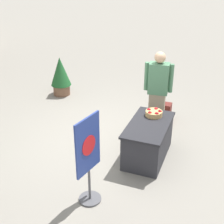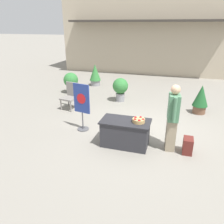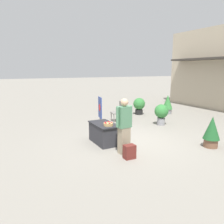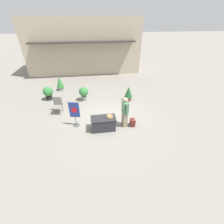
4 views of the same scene
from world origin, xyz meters
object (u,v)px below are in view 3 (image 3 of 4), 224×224
object	(u,v)px
backpack	(129,152)
potted_plant_far_left	(161,113)
patio_chair	(119,111)
potted_plant_far_right	(212,131)
apple_basket	(108,124)
display_table	(104,133)
potted_plant_near_left	(139,105)
person_visitor	(124,126)
poster_board	(100,113)
potted_plant_near_right	(168,104)

from	to	relation	value
backpack	potted_plant_far_left	size ratio (longest dim) A/B	0.42
patio_chair	potted_plant_far_right	world-z (taller)	potted_plant_far_right
apple_basket	potted_plant_far_right	distance (m)	3.53
display_table	potted_plant_near_left	size ratio (longest dim) A/B	1.34
backpack	potted_plant_near_left	distance (m)	6.63
backpack	potted_plant_far_right	bearing A→B (deg)	81.16
patio_chair	display_table	bearing A→B (deg)	62.15
display_table	potted_plant_far_right	size ratio (longest dim) A/B	1.23
apple_basket	potted_plant_far_right	world-z (taller)	potted_plant_far_right
person_visitor	poster_board	xyz separation A→B (m)	(-2.68, 0.40, -0.10)
apple_basket	poster_board	distance (m)	1.92
person_visitor	potted_plant_near_left	xyz separation A→B (m)	(-4.83, 3.91, -0.34)
poster_board	patio_chair	distance (m)	2.03
apple_basket	patio_chair	bearing A→B (deg)	144.87
potted_plant_far_left	poster_board	bearing A→B (deg)	-97.80
display_table	apple_basket	bearing A→B (deg)	-0.03
apple_basket	poster_board	world-z (taller)	poster_board
apple_basket	backpack	bearing A→B (deg)	2.76
backpack	poster_board	xyz separation A→B (m)	(-3.13, 0.47, 0.59)
backpack	person_visitor	bearing A→B (deg)	170.67
patio_chair	potted_plant_near_left	world-z (taller)	patio_chair
backpack	potted_plant_far_left	xyz separation A→B (m)	(-2.71, 3.49, 0.39)
display_table	apple_basket	world-z (taller)	apple_basket
backpack	potted_plant_far_left	world-z (taller)	potted_plant_far_left
potted_plant_far_right	potted_plant_near_left	size ratio (longest dim) A/B	1.10
display_table	backpack	world-z (taller)	display_table
patio_chair	backpack	bearing A→B (deg)	74.92
backpack	patio_chair	distance (m)	4.82
poster_board	display_table	bearing A→B (deg)	82.00
poster_board	potted_plant_far_left	world-z (taller)	poster_board
person_visitor	potted_plant_near_left	size ratio (longest dim) A/B	1.80
display_table	patio_chair	world-z (taller)	patio_chair
person_visitor	backpack	world-z (taller)	person_visitor
potted_plant_near_left	potted_plant_near_right	size ratio (longest dim) A/B	0.87
potted_plant_far_left	potted_plant_near_right	bearing A→B (deg)	132.57
backpack	poster_board	bearing A→B (deg)	171.47
potted_plant_near_left	potted_plant_far_left	bearing A→B (deg)	-10.89
person_visitor	potted_plant_far_right	world-z (taller)	person_visitor
apple_basket	display_table	bearing A→B (deg)	179.97
patio_chair	poster_board	bearing A→B (deg)	47.41
patio_chair	potted_plant_near_right	xyz separation A→B (m)	(-0.34, 3.55, 0.05)
display_table	person_visitor	size ratio (longest dim) A/B	0.75
display_table	apple_basket	distance (m)	0.54
person_visitor	patio_chair	size ratio (longest dim) A/B	1.73
patio_chair	potted_plant_far_left	bearing A→B (deg)	141.53
apple_basket	potted_plant_near_left	xyz separation A→B (m)	(-4.00, 4.05, -0.22)
patio_chair	potted_plant_far_left	size ratio (longest dim) A/B	1.02
apple_basket	backpack	xyz separation A→B (m)	(1.28, 0.06, -0.57)
backpack	display_table	bearing A→B (deg)	-177.83
backpack	poster_board	distance (m)	3.22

